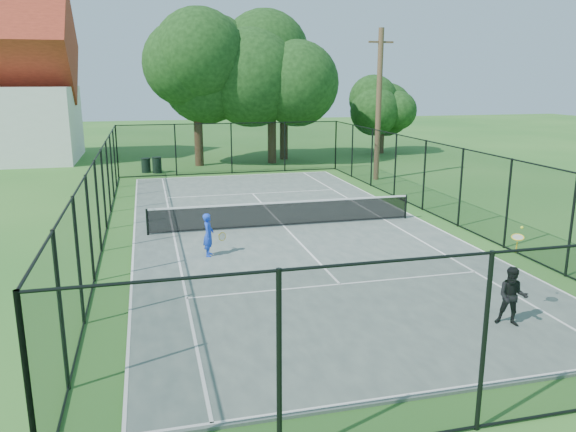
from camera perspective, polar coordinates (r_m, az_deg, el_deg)
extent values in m
plane|color=#245F20|center=(21.25, -0.43, -1.19)|extent=(120.00, 120.00, 0.00)
cube|color=#4D5B56|center=(21.24, -0.43, -1.11)|extent=(11.00, 24.00, 0.06)
cylinder|color=black|center=(20.55, -14.10, -0.59)|extent=(0.08, 0.08, 0.95)
cylinder|color=black|center=(22.80, 11.87, 0.93)|extent=(0.08, 0.08, 0.95)
cube|color=black|center=(21.12, -0.43, 0.21)|extent=(10.00, 0.03, 0.88)
cube|color=white|center=(21.02, -0.43, 1.39)|extent=(10.00, 0.05, 0.06)
cylinder|color=#332114|center=(36.92, -9.09, 8.47)|extent=(0.56, 0.56, 4.41)
sphere|color=black|center=(36.78, -9.35, 14.99)|extent=(7.96, 7.96, 7.96)
cylinder|color=#332114|center=(37.70, -1.65, 8.19)|extent=(0.56, 0.56, 3.68)
sphere|color=black|center=(37.52, -1.68, 13.51)|extent=(6.60, 6.60, 6.60)
cylinder|color=#332114|center=(39.53, -0.43, 8.23)|extent=(0.56, 0.56, 3.38)
sphere|color=black|center=(39.36, -0.43, 12.63)|extent=(5.37, 5.37, 5.37)
cylinder|color=#332114|center=(43.47, 9.38, 7.92)|extent=(0.56, 0.56, 2.44)
sphere|color=black|center=(43.31, 9.50, 10.93)|extent=(4.26, 4.26, 4.26)
cylinder|color=black|center=(34.95, -14.23, 4.98)|extent=(0.54, 0.54, 0.83)
cylinder|color=black|center=(34.89, -14.27, 5.69)|extent=(0.58, 0.58, 0.05)
cylinder|color=black|center=(34.63, -13.17, 5.03)|extent=(0.54, 0.54, 0.91)
cylinder|color=black|center=(34.56, -13.21, 5.81)|extent=(0.58, 0.58, 0.05)
cylinder|color=#4C3823|center=(31.53, 9.19, 10.99)|extent=(0.30, 0.30, 8.13)
cube|color=#4C3823|center=(31.56, 9.43, 17.04)|extent=(1.40, 0.10, 0.10)
imported|color=blue|center=(17.71, -8.09, -1.90)|extent=(0.44, 0.56, 1.36)
torus|color=gold|center=(17.94, -6.70, -2.09)|extent=(0.27, 0.18, 0.29)
cylinder|color=silver|center=(17.94, -6.70, -2.09)|extent=(0.23, 0.15, 0.25)
imported|color=black|center=(13.62, 21.83, -7.61)|extent=(0.84, 0.80, 1.37)
torus|color=gold|center=(13.65, 22.30, -2.00)|extent=(0.30, 0.28, 0.14)
cylinder|color=silver|center=(13.65, 22.30, -2.00)|extent=(0.26, 0.24, 0.11)
sphere|color=#CCE526|center=(14.01, 22.68, -1.08)|extent=(0.07, 0.07, 0.07)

